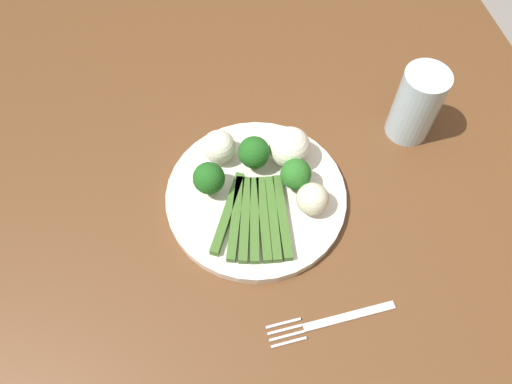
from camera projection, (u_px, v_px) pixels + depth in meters
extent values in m
cube|color=gray|center=(273.00, 349.00, 1.32)|extent=(6.00, 6.00, 0.02)
cube|color=brown|center=(288.00, 234.00, 0.69)|extent=(1.39, 0.93, 0.04)
cylinder|color=brown|center=(366.00, 62.00, 1.37)|extent=(0.07, 0.07, 0.70)
cylinder|color=brown|center=(71.00, 110.00, 1.28)|extent=(0.07, 0.07, 0.70)
cylinder|color=#9E754C|center=(462.00, 248.00, 1.22)|extent=(0.04, 0.04, 0.45)
cylinder|color=silver|center=(256.00, 196.00, 0.69)|extent=(0.25, 0.25, 0.01)
cube|color=#3D6626|center=(228.00, 213.00, 0.66)|extent=(0.12, 0.07, 0.01)
cube|color=#3D6626|center=(236.00, 218.00, 0.66)|extent=(0.12, 0.05, 0.01)
cube|color=#3D6626|center=(245.00, 219.00, 0.66)|extent=(0.12, 0.04, 0.01)
cube|color=#3D6626|center=(255.00, 219.00, 0.66)|extent=(0.13, 0.04, 0.01)
cube|color=#3D6626|center=(264.00, 219.00, 0.66)|extent=(0.13, 0.03, 0.01)
cube|color=#3D6626|center=(273.00, 218.00, 0.66)|extent=(0.13, 0.03, 0.01)
cube|color=#3D6626|center=(282.00, 217.00, 0.66)|extent=(0.13, 0.03, 0.01)
cylinder|color=#4C7F2B|center=(210.00, 187.00, 0.68)|extent=(0.02, 0.02, 0.02)
sphere|color=#1E5B1C|center=(209.00, 178.00, 0.66)|extent=(0.04, 0.04, 0.04)
cylinder|color=#4C7F2B|center=(254.00, 162.00, 0.70)|extent=(0.02, 0.02, 0.02)
sphere|color=#1E5B1C|center=(254.00, 152.00, 0.68)|extent=(0.05, 0.05, 0.05)
cylinder|color=#568E33|center=(295.00, 183.00, 0.69)|extent=(0.01, 0.01, 0.01)
sphere|color=#286B23|center=(296.00, 174.00, 0.66)|extent=(0.04, 0.04, 0.04)
sphere|color=white|center=(219.00, 147.00, 0.70)|extent=(0.05, 0.05, 0.05)
sphere|color=white|center=(290.00, 147.00, 0.69)|extent=(0.06, 0.06, 0.06)
sphere|color=beige|center=(313.00, 199.00, 0.66)|extent=(0.04, 0.04, 0.04)
cube|color=silver|center=(349.00, 316.00, 0.61)|extent=(0.01, 0.12, 0.00)
cube|color=silver|center=(283.00, 323.00, 0.61)|extent=(0.00, 0.05, 0.00)
cube|color=silver|center=(285.00, 330.00, 0.60)|extent=(0.00, 0.05, 0.00)
cube|color=silver|center=(287.00, 336.00, 0.60)|extent=(0.00, 0.05, 0.00)
cube|color=silver|center=(289.00, 342.00, 0.59)|extent=(0.00, 0.05, 0.00)
cylinder|color=silver|center=(417.00, 105.00, 0.71)|extent=(0.07, 0.07, 0.12)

